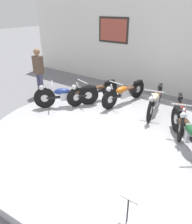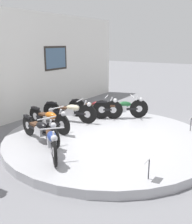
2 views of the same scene
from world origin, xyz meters
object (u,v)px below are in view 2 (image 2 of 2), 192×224
motorcycle_orange (49,118)px  info_placard_front_centre (191,120)px  motorcycle_cream (70,111)px  motorcycle_green (122,107)px  info_placard_front_left (149,162)px  motorcycle_black (40,129)px  motorcycle_blue (51,139)px  motorcycle_maroon (96,107)px

motorcycle_orange → info_placard_front_centre: bearing=-58.7°
motorcycle_cream → motorcycle_green: (1.32, -1.28, 0.01)m
info_placard_front_left → info_placard_front_centre: same height
motorcycle_black → motorcycle_cream: (1.94, 0.48, 0.02)m
motorcycle_black → motorcycle_orange: size_ratio=0.97×
motorcycle_blue → info_placard_front_centre: 4.35m
motorcycle_green → info_placard_front_left: 4.34m
motorcycle_blue → info_placard_front_left: bearing=-87.2°
motorcycle_blue → motorcycle_green: size_ratio=0.93×
motorcycle_blue → info_placard_front_left: size_ratio=2.95×
motorcycle_black → motorcycle_blue: bearing=-119.1°
motorcycle_green → motorcycle_orange: bearing=151.7°
motorcycle_cream → info_placard_front_left: 4.36m
motorcycle_orange → motorcycle_maroon: motorcycle_maroon is taller
motorcycle_orange → motorcycle_maroon: size_ratio=1.02×
motorcycle_orange → info_placard_front_centre: 4.36m
motorcycle_green → info_placard_front_centre: size_ratio=3.19×
motorcycle_cream → motorcycle_maroon: bearing=-28.6°
motorcycle_black → motorcycle_maroon: 2.83m
motorcycle_maroon → info_placard_front_left: size_ratio=3.74×
motorcycle_blue → info_placard_front_left: 2.45m
motorcycle_maroon → motorcycle_orange: bearing=166.2°
info_placard_front_left → info_placard_front_centre: size_ratio=1.00×
motorcycle_maroon → info_placard_front_centre: bearing=-84.3°
motorcycle_maroon → motorcycle_black: bearing=-179.9°
motorcycle_green → info_placard_front_centre: motorcycle_green is taller
motorcycle_black → motorcycle_green: size_ratio=1.16×
motorcycle_black → motorcycle_green: 3.36m
motorcycle_maroon → info_placard_front_centre: motorcycle_maroon is taller
info_placard_front_centre → motorcycle_blue: bearing=145.8°
motorcycle_orange → motorcycle_maroon: bearing=-13.8°
motorcycle_blue → motorcycle_maroon: bearing=13.8°
motorcycle_cream → motorcycle_blue: bearing=-151.8°
motorcycle_black → motorcycle_maroon: bearing=0.1°
motorcycle_cream → motorcycle_green: 1.84m
motorcycle_blue → info_placard_front_left: (0.12, -2.45, -0.02)m
motorcycle_cream → motorcycle_maroon: motorcycle_maroon is taller
motorcycle_maroon → info_placard_front_left: bearing=-134.1°
info_placard_front_centre → motorcycle_orange: bearing=121.3°
motorcycle_green → motorcycle_blue: bearing=180.0°
motorcycle_cream → info_placard_front_left: (-2.27, -3.73, -0.02)m
motorcycle_blue → motorcycle_green: 3.71m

